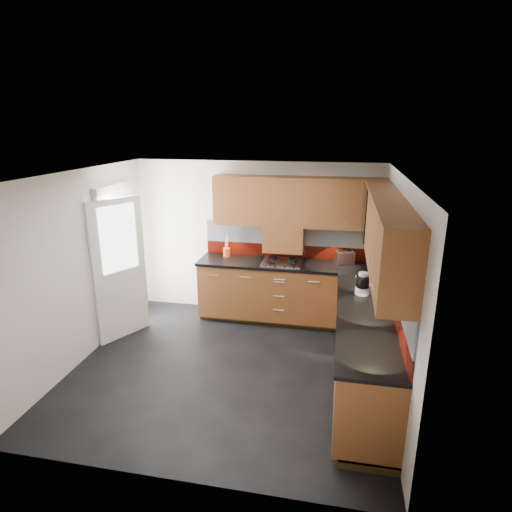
% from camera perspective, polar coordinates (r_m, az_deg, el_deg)
% --- Properties ---
extents(room, '(4.00, 3.80, 2.64)m').
position_cam_1_polar(room, '(4.92, -3.96, 0.33)').
color(room, black).
extents(base_cabinets, '(2.70, 3.20, 0.95)m').
position_cam_1_polar(base_cabinets, '(5.82, 8.44, -8.28)').
color(base_cabinets, brown).
rests_on(base_cabinets, room).
extents(countertop, '(2.72, 3.22, 0.04)m').
position_cam_1_polar(countertop, '(5.62, 8.51, -3.89)').
color(countertop, black).
rests_on(countertop, base_cabinets).
extents(backsplash, '(2.70, 3.20, 0.54)m').
position_cam_1_polar(backsplash, '(5.73, 10.97, -0.52)').
color(backsplash, '#681409').
rests_on(backsplash, countertop).
extents(upper_cabinets, '(2.50, 3.20, 0.72)m').
position_cam_1_polar(upper_cabinets, '(5.43, 10.83, 5.37)').
color(upper_cabinets, brown).
rests_on(upper_cabinets, room).
extents(extractor_hood, '(0.60, 0.33, 0.40)m').
position_cam_1_polar(extractor_hood, '(6.44, 3.73, 2.38)').
color(extractor_hood, brown).
rests_on(extractor_hood, room).
extents(glass_cabinet, '(0.32, 0.80, 0.66)m').
position_cam_1_polar(glass_cabinet, '(5.73, 15.72, 5.90)').
color(glass_cabinet, black).
rests_on(glass_cabinet, room).
extents(back_door, '(0.42, 1.19, 2.04)m').
position_cam_1_polar(back_door, '(6.38, -17.71, -0.88)').
color(back_door, white).
rests_on(back_door, room).
extents(gas_hob, '(0.59, 0.52, 0.05)m').
position_cam_1_polar(gas_hob, '(6.38, 3.47, -0.82)').
color(gas_hob, silver).
rests_on(gas_hob, countertop).
extents(utensil_pot, '(0.11, 0.11, 0.40)m').
position_cam_1_polar(utensil_pot, '(6.67, -3.92, 0.69)').
color(utensil_pot, red).
rests_on(utensil_pot, countertop).
extents(toaster, '(0.31, 0.25, 0.20)m').
position_cam_1_polar(toaster, '(6.46, 11.71, -0.19)').
color(toaster, silver).
rests_on(toaster, countertop).
extents(food_processor, '(0.17, 0.17, 0.28)m').
position_cam_1_polar(food_processor, '(5.34, 14.02, -3.69)').
color(food_processor, white).
rests_on(food_processor, countertop).
extents(paper_towel, '(0.13, 0.13, 0.25)m').
position_cam_1_polar(paper_towel, '(5.67, 15.24, -2.58)').
color(paper_towel, white).
rests_on(paper_towel, countertop).
extents(orange_cloth, '(0.16, 0.15, 0.01)m').
position_cam_1_polar(orange_cloth, '(5.97, 13.83, -2.66)').
color(orange_cloth, orange).
rests_on(orange_cloth, countertop).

